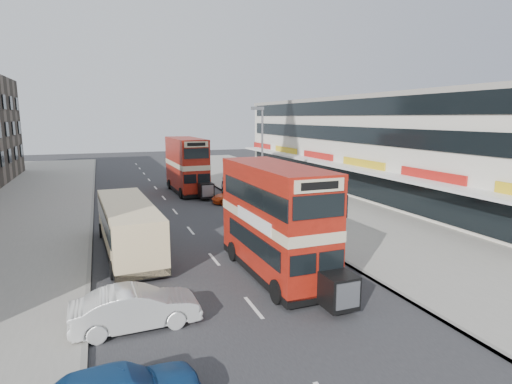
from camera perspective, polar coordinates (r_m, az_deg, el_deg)
name	(u,v)px	position (r m, az deg, el deg)	size (l,w,h in m)	color
ground	(273,332)	(15.32, 2.39, -18.51)	(160.00, 160.00, 0.00)	#28282B
road_surface	(175,212)	(33.60, -10.98, -2.63)	(12.00, 90.00, 0.01)	#28282B
pavement_right	(311,200)	(37.39, 7.45, -1.12)	(12.00, 90.00, 0.15)	gray
pavement_left	(0,224)	(33.85, -31.47, -3.75)	(12.00, 90.00, 0.15)	gray
kerb_left	(92,217)	(33.18, -21.44, -3.20)	(0.20, 90.00, 0.16)	gray
kerb_right	(248,205)	(35.06, -1.11, -1.79)	(0.20, 90.00, 0.16)	gray
commercial_row	(375,145)	(42.70, 15.85, 6.24)	(9.90, 46.20, 9.30)	beige
street_lamp	(261,150)	(32.67, 0.73, 5.68)	(1.00, 0.20, 8.12)	slate
bus_main	(275,220)	(19.41, 2.66, -3.83)	(2.69, 9.17, 5.04)	black
bus_second	(187,165)	(41.47, -9.41, 3.64)	(2.83, 9.40, 5.16)	black
coach	(128,225)	(23.86, -17.02, -4.39)	(3.04, 9.92, 2.60)	black
car_left_front	(136,308)	(15.84, -16.04, -14.94)	(1.55, 4.44, 1.46)	silver
car_right_a	(259,216)	(29.05, 0.47, -3.22)	(1.72, 4.23, 1.23)	maroon
car_right_b	(235,197)	(36.09, -2.86, -0.66)	(1.88, 4.07, 1.13)	#E34716
pedestrian_near	(289,204)	(31.23, 4.53, -1.68)	(0.59, 0.40, 1.59)	gray
pedestrian_far	(237,176)	(45.27, -2.65, 2.13)	(1.01, 0.42, 1.72)	gray
cyclist	(225,193)	(37.24, -4.29, -0.09)	(0.76, 1.98, 2.18)	gray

